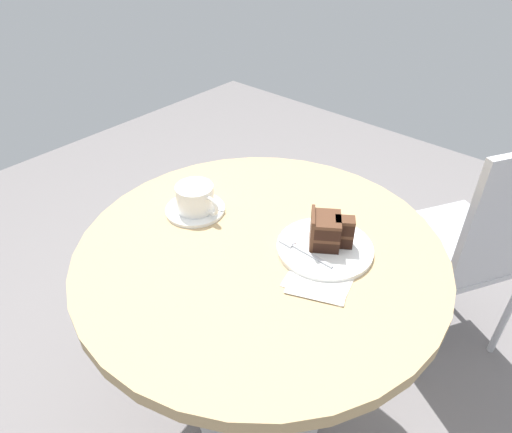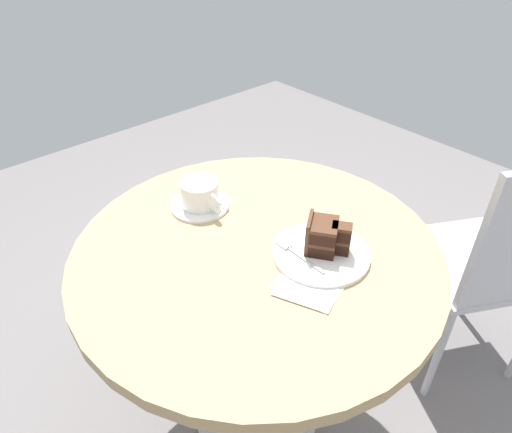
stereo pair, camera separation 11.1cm
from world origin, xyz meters
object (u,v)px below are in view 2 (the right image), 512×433
at_px(coffee_cup, 200,194).
at_px(cafe_chair, 499,258).
at_px(fork, 295,252).
at_px(cake_plate, 321,253).
at_px(napkin, 310,283).
at_px(saucer, 199,206).
at_px(teaspoon, 219,202).
at_px(cake_slice, 324,236).

distance_m(coffee_cup, cafe_chair, 0.89).
height_order(coffee_cup, fork, coffee_cup).
relative_size(cake_plate, fork, 1.53).
relative_size(coffee_cup, napkin, 0.72).
xyz_separation_m(saucer, teaspoon, (0.03, 0.04, 0.01)).
height_order(saucer, napkin, saucer).
distance_m(fork, cafe_chair, 0.69).
bearing_deg(napkin, coffee_cup, -178.96).
distance_m(cake_plate, cafe_chair, 0.63).
bearing_deg(cafe_chair, fork, 6.88).
height_order(coffee_cup, cafe_chair, cafe_chair).
height_order(cake_slice, fork, cake_slice).
distance_m(cake_slice, fork, 0.08).
relative_size(teaspoon, napkin, 0.61).
distance_m(coffee_cup, cake_slice, 0.35).
bearing_deg(teaspoon, cafe_chair, 51.92).
height_order(coffee_cup, cake_slice, cake_slice).
bearing_deg(cafe_chair, cake_slice, 7.71).
distance_m(coffee_cup, teaspoon, 0.06).
height_order(cake_slice, cafe_chair, cafe_chair).
distance_m(cake_slice, napkin, 0.12).
distance_m(cake_plate, fork, 0.06).
relative_size(cake_plate, cafe_chair, 0.26).
relative_size(cake_slice, fork, 0.76).
xyz_separation_m(teaspoon, cake_plate, (0.32, 0.05, -0.01)).
distance_m(teaspoon, napkin, 0.37).
distance_m(teaspoon, cafe_chair, 0.84).
xyz_separation_m(cake_plate, fork, (-0.04, -0.05, 0.01)).
bearing_deg(cake_plate, saucer, -164.76).
xyz_separation_m(saucer, cafe_chair, (0.57, 0.65, -0.20)).
relative_size(teaspoon, cafe_chair, 0.13).
bearing_deg(fork, cafe_chair, -111.39).
xyz_separation_m(coffee_cup, cafe_chair, (0.56, 0.65, -0.24)).
relative_size(cake_slice, napkin, 0.61).
xyz_separation_m(saucer, coffee_cup, (0.01, 0.00, 0.04)).
relative_size(fork, napkin, 0.80).
height_order(saucer, cafe_chair, cafe_chair).
bearing_deg(cake_slice, saucer, -163.28).
bearing_deg(cafe_chair, cake_plate, 8.27).
bearing_deg(teaspoon, fork, 3.45).
bearing_deg(cafe_chair, napkin, 14.63).
xyz_separation_m(coffee_cup, teaspoon, (0.02, 0.04, -0.03)).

